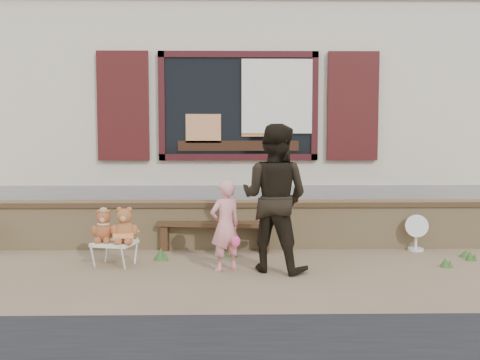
{
  "coord_description": "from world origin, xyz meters",
  "views": [
    {
      "loc": [
        -0.14,
        -6.9,
        1.63
      ],
      "look_at": [
        0.0,
        0.6,
        1.0
      ],
      "focal_mm": 42.0,
      "sensor_mm": 36.0,
      "label": 1
    }
  ],
  "objects_px": {
    "folding_chair": "(115,244)",
    "adult": "(274,198)",
    "teddy_bear_left": "(104,225)",
    "child": "(225,226)",
    "teddy_bear_right": "(125,224)",
    "bench": "(215,229)"
  },
  "relations": [
    {
      "from": "child",
      "to": "adult",
      "type": "bearing_deg",
      "value": 149.71
    },
    {
      "from": "folding_chair",
      "to": "bench",
      "type": "bearing_deg",
      "value": 50.05
    },
    {
      "from": "teddy_bear_left",
      "to": "teddy_bear_right",
      "type": "bearing_deg",
      "value": -0.0
    },
    {
      "from": "adult",
      "to": "folding_chair",
      "type": "bearing_deg",
      "value": 18.45
    },
    {
      "from": "child",
      "to": "adult",
      "type": "height_order",
      "value": "adult"
    },
    {
      "from": "folding_chair",
      "to": "teddy_bear_right",
      "type": "distance_m",
      "value": 0.29
    },
    {
      "from": "adult",
      "to": "teddy_bear_right",
      "type": "bearing_deg",
      "value": 18.93
    },
    {
      "from": "bench",
      "to": "folding_chair",
      "type": "height_order",
      "value": "bench"
    },
    {
      "from": "teddy_bear_right",
      "to": "adult",
      "type": "xyz_separation_m",
      "value": [
        1.81,
        -0.26,
        0.35
      ]
    },
    {
      "from": "teddy_bear_left",
      "to": "adult",
      "type": "xyz_separation_m",
      "value": [
        2.08,
        -0.33,
        0.37
      ]
    },
    {
      "from": "teddy_bear_left",
      "to": "child",
      "type": "xyz_separation_m",
      "value": [
        1.5,
        -0.33,
        0.04
      ]
    },
    {
      "from": "folding_chair",
      "to": "teddy_bear_left",
      "type": "distance_m",
      "value": 0.27
    },
    {
      "from": "bench",
      "to": "teddy_bear_right",
      "type": "relative_size",
      "value": 3.6
    },
    {
      "from": "folding_chair",
      "to": "teddy_bear_left",
      "type": "bearing_deg",
      "value": 180.0
    },
    {
      "from": "bench",
      "to": "teddy_bear_left",
      "type": "xyz_separation_m",
      "value": [
        -1.36,
        -0.82,
        0.2
      ]
    },
    {
      "from": "teddy_bear_right",
      "to": "adult",
      "type": "bearing_deg",
      "value": 6.79
    },
    {
      "from": "folding_chair",
      "to": "adult",
      "type": "xyz_separation_m",
      "value": [
        1.95,
        -0.3,
        0.61
      ]
    },
    {
      "from": "child",
      "to": "adult",
      "type": "distance_m",
      "value": 0.67
    },
    {
      "from": "bench",
      "to": "adult",
      "type": "distance_m",
      "value": 1.48
    },
    {
      "from": "teddy_bear_left",
      "to": "child",
      "type": "height_order",
      "value": "child"
    },
    {
      "from": "folding_chair",
      "to": "child",
      "type": "distance_m",
      "value": 1.43
    },
    {
      "from": "bench",
      "to": "teddy_bear_right",
      "type": "height_order",
      "value": "teddy_bear_right"
    }
  ]
}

